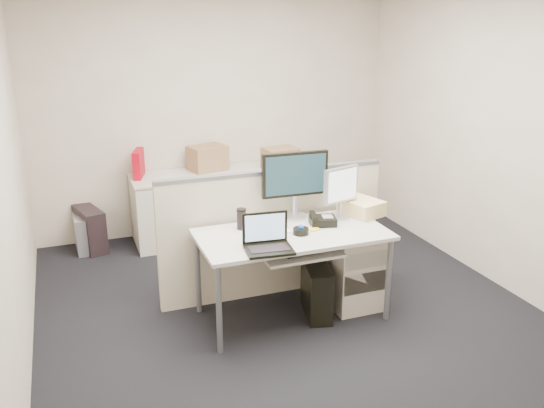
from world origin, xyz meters
name	(u,v)px	position (x,y,z in m)	size (l,w,h in m)	color
floor	(291,315)	(0.00, 0.00, -0.01)	(4.00, 4.50, 0.01)	black
wall_back	(215,111)	(0.00, 2.25, 1.35)	(4.00, 0.02, 2.70)	#B3A695
wall_front	(505,279)	(0.00, -2.25, 1.35)	(4.00, 0.02, 2.70)	#B3A695
wall_left	(4,182)	(-2.00, 0.00, 1.35)	(0.02, 4.50, 2.70)	#B3A695
wall_right	(506,137)	(2.00, 0.00, 1.35)	(0.02, 4.50, 2.70)	#B3A695
desk	(292,240)	(0.00, 0.00, 0.66)	(1.50, 0.75, 0.73)	silver
keyboard_tray	(301,254)	(0.00, -0.18, 0.62)	(0.62, 0.32, 0.02)	silver
drawer_pedestal	(349,267)	(0.55, 0.05, 0.33)	(0.40, 0.55, 0.65)	beige
cubicle_partition	(273,234)	(0.00, 0.45, 0.55)	(2.00, 0.06, 1.10)	beige
back_counter	(226,204)	(0.00, 1.93, 0.36)	(2.00, 0.60, 0.72)	beige
monitor_main	(295,185)	(0.15, 0.32, 1.01)	(0.57, 0.22, 0.57)	black
monitor_small	(341,193)	(0.51, 0.18, 0.95)	(0.36, 0.18, 0.43)	#B7B7BC
laptop	(269,235)	(-0.30, -0.28, 0.86)	(0.34, 0.26, 0.26)	black
trackball	(301,231)	(0.05, -0.05, 0.75)	(0.12, 0.12, 0.05)	black
desk_phone	(323,221)	(0.30, 0.08, 0.76)	(0.21, 0.17, 0.07)	black
paper_stack	(273,229)	(-0.12, 0.12, 0.74)	(0.21, 0.26, 0.01)	white
sticky_pad	(313,229)	(0.18, 0.00, 0.74)	(0.08, 0.08, 0.01)	yellow
travel_mug	(242,220)	(-0.35, 0.22, 0.81)	(0.07, 0.07, 0.16)	black
banana	(319,222)	(0.28, 0.10, 0.75)	(0.18, 0.05, 0.04)	#FFFE4F
cellphone	(266,226)	(-0.15, 0.20, 0.74)	(0.06, 0.11, 0.01)	black
manila_folders	(361,207)	(0.72, 0.20, 0.79)	(0.27, 0.34, 0.13)	#F7D992
keyboard	(305,248)	(0.05, -0.14, 0.64)	(0.41, 0.15, 0.02)	black
pc_tower_desk	(317,290)	(0.20, -0.05, 0.22)	(0.19, 0.46, 0.43)	black
pc_tower_spare_dark	(90,229)	(-1.45, 2.03, 0.22)	(0.19, 0.48, 0.45)	black
pc_tower_spare_silver	(83,233)	(-1.52, 2.03, 0.19)	(0.16, 0.41, 0.38)	#B7B7BC
cardboard_box_left	(208,159)	(-0.16, 2.05, 0.86)	(0.38, 0.29, 0.29)	#916147
cardboard_box_right	(280,159)	(0.60, 1.81, 0.85)	(0.35, 0.28, 0.26)	#916147
red_binder	(139,164)	(-0.90, 2.03, 0.87)	(0.08, 0.33, 0.30)	#A10514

